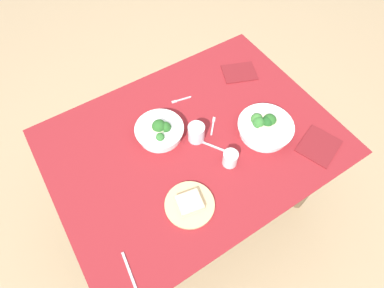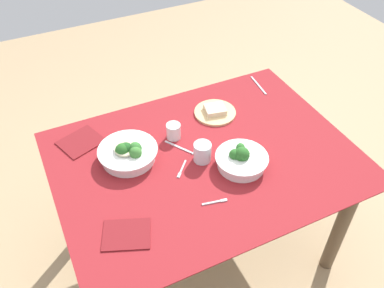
{
  "view_description": "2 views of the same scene",
  "coord_description": "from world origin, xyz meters",
  "px_view_note": "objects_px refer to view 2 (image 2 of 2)",
  "views": [
    {
      "loc": [
        0.45,
        0.69,
        1.99
      ],
      "look_at": [
        0.03,
        0.03,
        0.75
      ],
      "focal_mm": 29.4,
      "sensor_mm": 36.0,
      "label": 1
    },
    {
      "loc": [
        -0.63,
        -1.18,
        2.04
      ],
      "look_at": [
        -0.03,
        0.08,
        0.75
      ],
      "focal_mm": 38.43,
      "sensor_mm": 36.0,
      "label": 2
    }
  ],
  "objects_px": {
    "broccoli_bowl_far": "(128,153)",
    "napkin_folded_upper": "(126,234)",
    "water_glass_side": "(202,152)",
    "water_glass_center": "(174,131)",
    "bread_side_plate": "(215,112)",
    "fork_by_near_bowl": "(182,170)",
    "broccoli_bowl_near": "(241,160)",
    "table_knife_right": "(182,149)",
    "fork_by_far_bowl": "(216,202)",
    "table_knife_left": "(258,85)",
    "napkin_folded_lower": "(81,142)"
  },
  "relations": [
    {
      "from": "bread_side_plate",
      "to": "table_knife_left",
      "type": "bearing_deg",
      "value": 19.01
    },
    {
      "from": "broccoli_bowl_near",
      "to": "napkin_folded_lower",
      "type": "height_order",
      "value": "broccoli_bowl_near"
    },
    {
      "from": "broccoli_bowl_far",
      "to": "table_knife_left",
      "type": "distance_m",
      "value": 0.88
    },
    {
      "from": "water_glass_side",
      "to": "table_knife_right",
      "type": "distance_m",
      "value": 0.13
    },
    {
      "from": "fork_by_near_bowl",
      "to": "water_glass_center",
      "type": "bearing_deg",
      "value": -152.36
    },
    {
      "from": "broccoli_bowl_far",
      "to": "water_glass_center",
      "type": "xyz_separation_m",
      "value": [
        0.24,
        0.05,
        -0.0
      ]
    },
    {
      "from": "water_glass_side",
      "to": "table_knife_right",
      "type": "bearing_deg",
      "value": 117.77
    },
    {
      "from": "broccoli_bowl_near",
      "to": "water_glass_center",
      "type": "bearing_deg",
      "value": 122.28
    },
    {
      "from": "bread_side_plate",
      "to": "fork_by_near_bowl",
      "type": "bearing_deg",
      "value": -137.72
    },
    {
      "from": "table_knife_right",
      "to": "water_glass_center",
      "type": "bearing_deg",
      "value": -31.53
    },
    {
      "from": "table_knife_left",
      "to": "table_knife_right",
      "type": "distance_m",
      "value": 0.67
    },
    {
      "from": "broccoli_bowl_near",
      "to": "fork_by_near_bowl",
      "type": "height_order",
      "value": "broccoli_bowl_near"
    },
    {
      "from": "bread_side_plate",
      "to": "fork_by_far_bowl",
      "type": "distance_m",
      "value": 0.59
    },
    {
      "from": "fork_by_far_bowl",
      "to": "napkin_folded_lower",
      "type": "relative_size",
      "value": 0.58
    },
    {
      "from": "fork_by_far_bowl",
      "to": "napkin_folded_upper",
      "type": "xyz_separation_m",
      "value": [
        -0.38,
        0.01,
        0.0
      ]
    },
    {
      "from": "napkin_folded_upper",
      "to": "broccoli_bowl_near",
      "type": "bearing_deg",
      "value": 12.73
    },
    {
      "from": "water_glass_center",
      "to": "table_knife_left",
      "type": "bearing_deg",
      "value": 17.75
    },
    {
      "from": "fork_by_near_bowl",
      "to": "napkin_folded_upper",
      "type": "xyz_separation_m",
      "value": [
        -0.33,
        -0.22,
        0.0
      ]
    },
    {
      "from": "broccoli_bowl_far",
      "to": "table_knife_right",
      "type": "xyz_separation_m",
      "value": [
        0.24,
        -0.04,
        -0.04
      ]
    },
    {
      "from": "broccoli_bowl_near",
      "to": "table_knife_right",
      "type": "distance_m",
      "value": 0.29
    },
    {
      "from": "bread_side_plate",
      "to": "water_glass_center",
      "type": "xyz_separation_m",
      "value": [
        -0.27,
        -0.08,
        0.03
      ]
    },
    {
      "from": "broccoli_bowl_near",
      "to": "table_knife_right",
      "type": "height_order",
      "value": "broccoli_bowl_near"
    },
    {
      "from": "broccoli_bowl_near",
      "to": "water_glass_side",
      "type": "relative_size",
      "value": 2.55
    },
    {
      "from": "broccoli_bowl_far",
      "to": "bread_side_plate",
      "type": "bearing_deg",
      "value": 14.12
    },
    {
      "from": "table_knife_left",
      "to": "napkin_folded_lower",
      "type": "distance_m",
      "value": 1.02
    },
    {
      "from": "table_knife_left",
      "to": "napkin_folded_lower",
      "type": "height_order",
      "value": "napkin_folded_lower"
    },
    {
      "from": "fork_by_near_bowl",
      "to": "table_knife_left",
      "type": "relative_size",
      "value": 0.48
    },
    {
      "from": "napkin_folded_lower",
      "to": "fork_by_far_bowl",
      "type": "bearing_deg",
      "value": -55.76
    },
    {
      "from": "fork_by_near_bowl",
      "to": "table_knife_right",
      "type": "xyz_separation_m",
      "value": [
        0.06,
        0.12,
        -0.0
      ]
    },
    {
      "from": "bread_side_plate",
      "to": "table_knife_left",
      "type": "xyz_separation_m",
      "value": [
        0.34,
        0.12,
        -0.01
      ]
    },
    {
      "from": "bread_side_plate",
      "to": "napkin_folded_upper",
      "type": "relative_size",
      "value": 1.18
    },
    {
      "from": "broccoli_bowl_near",
      "to": "water_glass_center",
      "type": "distance_m",
      "value": 0.36
    },
    {
      "from": "broccoli_bowl_near",
      "to": "water_glass_side",
      "type": "height_order",
      "value": "broccoli_bowl_near"
    },
    {
      "from": "table_knife_right",
      "to": "broccoli_bowl_near",
      "type": "bearing_deg",
      "value": -170.11
    },
    {
      "from": "bread_side_plate",
      "to": "water_glass_side",
      "type": "height_order",
      "value": "water_glass_side"
    },
    {
      "from": "fork_by_far_bowl",
      "to": "napkin_folded_upper",
      "type": "relative_size",
      "value": 0.59
    },
    {
      "from": "broccoli_bowl_near",
      "to": "napkin_folded_upper",
      "type": "height_order",
      "value": "broccoli_bowl_near"
    },
    {
      "from": "napkin_folded_lower",
      "to": "water_glass_side",
      "type": "bearing_deg",
      "value": -36.94
    },
    {
      "from": "broccoli_bowl_far",
      "to": "fork_by_far_bowl",
      "type": "distance_m",
      "value": 0.46
    },
    {
      "from": "bread_side_plate",
      "to": "napkin_folded_lower",
      "type": "bearing_deg",
      "value": 173.29
    },
    {
      "from": "water_glass_side",
      "to": "napkin_folded_lower",
      "type": "bearing_deg",
      "value": 143.06
    },
    {
      "from": "bread_side_plate",
      "to": "water_glass_center",
      "type": "height_order",
      "value": "water_glass_center"
    },
    {
      "from": "fork_by_near_bowl",
      "to": "fork_by_far_bowl",
      "type": "bearing_deg",
      "value": 55.05
    },
    {
      "from": "water_glass_center",
      "to": "table_knife_right",
      "type": "xyz_separation_m",
      "value": [
        0.0,
        -0.09,
        -0.04
      ]
    },
    {
      "from": "broccoli_bowl_far",
      "to": "napkin_folded_lower",
      "type": "bearing_deg",
      "value": 129.09
    },
    {
      "from": "water_glass_side",
      "to": "water_glass_center",
      "type": "bearing_deg",
      "value": 105.85
    },
    {
      "from": "broccoli_bowl_far",
      "to": "napkin_folded_upper",
      "type": "height_order",
      "value": "broccoli_bowl_far"
    },
    {
      "from": "water_glass_side",
      "to": "fork_by_far_bowl",
      "type": "height_order",
      "value": "water_glass_side"
    },
    {
      "from": "table_knife_left",
      "to": "fork_by_near_bowl",
      "type": "bearing_deg",
      "value": 127.7
    },
    {
      "from": "broccoli_bowl_far",
      "to": "napkin_folded_upper",
      "type": "xyz_separation_m",
      "value": [
        -0.14,
        -0.38,
        -0.04
      ]
    }
  ]
}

